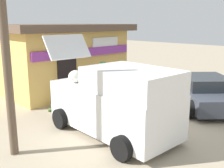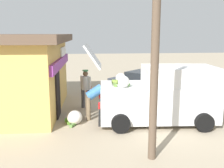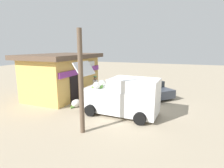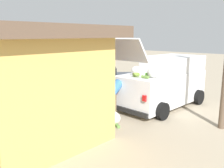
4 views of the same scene
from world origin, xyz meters
name	(u,v)px [view 4 (image 4 of 4)]	position (x,y,z in m)	size (l,w,h in m)	color
ground_plane	(127,96)	(0.00, 0.00, 0.00)	(60.00, 60.00, 0.00)	tan
storefront_bar	(15,78)	(-0.09, 5.58, 1.61)	(6.07, 4.03, 3.12)	#E0B259
delivery_van	(164,82)	(-2.17, 0.29, 1.00)	(2.32, 4.64, 2.80)	white
parked_sedan	(98,78)	(2.25, -0.30, 0.57)	(4.08, 4.11, 1.18)	#383D47
vendor_standing	(82,86)	(-0.10, 2.95, 0.95)	(0.48, 0.48, 1.66)	#4C4C51
customer_bending	(114,93)	(-1.50, 2.64, 0.86)	(0.57, 0.83, 1.36)	#726047
unloaded_banana_pile	(111,118)	(-1.97, 3.37, 0.22)	(0.83, 0.64, 0.46)	silver
paint_bucket	(47,93)	(2.58, 2.79, 0.21)	(0.31, 0.31, 0.41)	#BF3F33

